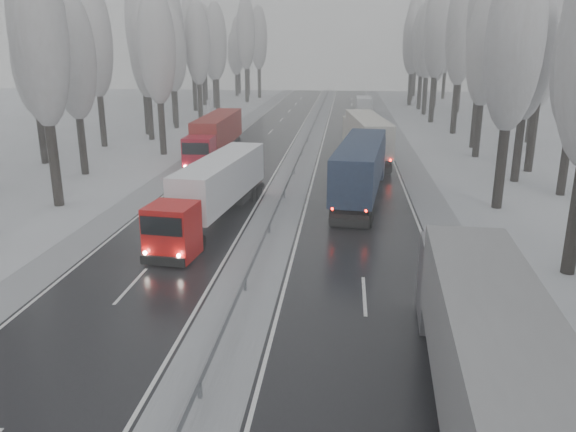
% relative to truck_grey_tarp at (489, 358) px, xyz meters
% --- Properties ---
extents(carriageway_right, '(7.50, 200.00, 0.03)m').
position_rel_truck_grey_tarp_xyz_m(carriageway_right, '(-2.94, 27.01, -2.52)').
color(carriageway_right, black).
rests_on(carriageway_right, ground).
extents(carriageway_left, '(7.50, 200.00, 0.03)m').
position_rel_truck_grey_tarp_xyz_m(carriageway_left, '(-13.44, 27.01, -2.52)').
color(carriageway_left, black).
rests_on(carriageway_left, ground).
extents(median_slush, '(3.00, 200.00, 0.04)m').
position_rel_truck_grey_tarp_xyz_m(median_slush, '(-8.19, 27.01, -2.51)').
color(median_slush, '#9DA0A5').
rests_on(median_slush, ground).
extents(shoulder_right, '(2.40, 200.00, 0.04)m').
position_rel_truck_grey_tarp_xyz_m(shoulder_right, '(2.01, 27.01, -2.51)').
color(shoulder_right, '#9DA0A5').
rests_on(shoulder_right, ground).
extents(shoulder_left, '(2.40, 200.00, 0.04)m').
position_rel_truck_grey_tarp_xyz_m(shoulder_left, '(-18.39, 27.01, -2.51)').
color(shoulder_left, '#9DA0A5').
rests_on(shoulder_left, ground).
extents(median_guardrail, '(0.12, 200.00, 0.76)m').
position_rel_truck_grey_tarp_xyz_m(median_guardrail, '(-8.19, 26.99, -1.94)').
color(median_guardrail, slate).
rests_on(median_guardrail, ground).
extents(tree_18, '(3.60, 3.60, 16.58)m').
position_rel_truck_grey_tarp_xyz_m(tree_18, '(6.31, 24.04, 8.17)').
color(tree_18, black).
rests_on(tree_18, ground).
extents(tree_20, '(3.60, 3.60, 15.71)m').
position_rel_truck_grey_tarp_xyz_m(tree_20, '(9.70, 32.17, 7.61)').
color(tree_20, black).
rests_on(tree_20, ground).
extents(tree_21, '(3.60, 3.60, 18.62)m').
position_rel_truck_grey_tarp_xyz_m(tree_21, '(11.93, 36.17, 9.47)').
color(tree_21, black).
rests_on(tree_21, ground).
extents(tree_22, '(3.60, 3.60, 15.86)m').
position_rel_truck_grey_tarp_xyz_m(tree_22, '(8.83, 42.61, 7.71)').
color(tree_22, black).
rests_on(tree_22, ground).
extents(tree_23, '(3.60, 3.60, 13.55)m').
position_rel_truck_grey_tarp_xyz_m(tree_23, '(15.11, 46.61, 6.23)').
color(tree_23, black).
rests_on(tree_23, ground).
extents(tree_24, '(3.60, 3.60, 20.49)m').
position_rel_truck_grey_tarp_xyz_m(tree_24, '(9.70, 48.03, 10.65)').
color(tree_24, black).
rests_on(tree_24, ground).
extents(tree_25, '(3.60, 3.60, 19.44)m').
position_rel_truck_grey_tarp_xyz_m(tree_25, '(16.62, 52.03, 9.99)').
color(tree_25, black).
rests_on(tree_25, ground).
extents(tree_26, '(3.60, 3.60, 18.78)m').
position_rel_truck_grey_tarp_xyz_m(tree_26, '(9.37, 58.28, 9.57)').
color(tree_26, black).
rests_on(tree_26, ground).
extents(tree_27, '(3.60, 3.60, 17.62)m').
position_rel_truck_grey_tarp_xyz_m(tree_27, '(16.52, 62.28, 8.83)').
color(tree_27, black).
rests_on(tree_27, ground).
extents(tree_28, '(3.60, 3.60, 19.62)m').
position_rel_truck_grey_tarp_xyz_m(tree_28, '(8.15, 68.96, 10.10)').
color(tree_28, black).
rests_on(tree_28, ground).
extents(tree_29, '(3.60, 3.60, 18.11)m').
position_rel_truck_grey_tarp_xyz_m(tree_29, '(15.52, 72.96, 9.14)').
color(tree_29, black).
rests_on(tree_29, ground).
extents(tree_30, '(3.60, 3.60, 17.86)m').
position_rel_truck_grey_tarp_xyz_m(tree_30, '(8.37, 78.71, 8.98)').
color(tree_30, black).
rests_on(tree_30, ground).
extents(tree_31, '(3.60, 3.60, 18.58)m').
position_rel_truck_grey_tarp_xyz_m(tree_31, '(14.28, 82.71, 9.44)').
color(tree_31, black).
rests_on(tree_31, ground).
extents(tree_32, '(3.60, 3.60, 17.33)m').
position_rel_truck_grey_tarp_xyz_m(tree_32, '(8.44, 86.22, 8.65)').
color(tree_32, black).
rests_on(tree_32, ground).
extents(tree_33, '(3.60, 3.60, 14.33)m').
position_rel_truck_grey_tarp_xyz_m(tree_33, '(11.57, 90.22, 6.73)').
color(tree_33, black).
rests_on(tree_33, ground).
extents(tree_34, '(3.60, 3.60, 17.63)m').
position_rel_truck_grey_tarp_xyz_m(tree_34, '(7.54, 93.32, 8.84)').
color(tree_34, black).
rests_on(tree_34, ground).
extents(tree_35, '(3.60, 3.60, 18.25)m').
position_rel_truck_grey_tarp_xyz_m(tree_35, '(16.75, 97.32, 9.23)').
color(tree_35, black).
rests_on(tree_35, ground).
extents(tree_36, '(3.60, 3.60, 20.23)m').
position_rel_truck_grey_tarp_xyz_m(tree_36, '(8.84, 103.17, 10.49)').
color(tree_36, black).
rests_on(tree_36, ground).
extents(tree_37, '(3.60, 3.60, 16.37)m').
position_rel_truck_grey_tarp_xyz_m(tree_37, '(15.83, 107.17, 8.03)').
color(tree_37, black).
rests_on(tree_37, ground).
extents(tree_38, '(3.60, 3.60, 17.97)m').
position_rel_truck_grey_tarp_xyz_m(tree_38, '(10.54, 113.73, 9.06)').
color(tree_38, black).
rests_on(tree_38, ground).
extents(tree_39, '(3.60, 3.60, 16.19)m').
position_rel_truck_grey_tarp_xyz_m(tree_39, '(13.36, 117.73, 7.92)').
color(tree_39, black).
rests_on(tree_39, ground).
extents(tree_58, '(3.60, 3.60, 17.21)m').
position_rel_truck_grey_tarp_xyz_m(tree_58, '(-23.32, 21.57, 8.57)').
color(tree_58, black).
rests_on(tree_58, ground).
extents(tree_60, '(3.60, 3.60, 14.84)m').
position_rel_truck_grey_tarp_xyz_m(tree_60, '(-25.94, 31.21, 7.06)').
color(tree_60, black).
rests_on(tree_60, ground).
extents(tree_61, '(3.60, 3.60, 13.95)m').
position_rel_truck_grey_tarp_xyz_m(tree_61, '(-31.71, 35.21, 6.48)').
color(tree_61, black).
rests_on(tree_61, ground).
extents(tree_62, '(3.60, 3.60, 16.04)m').
position_rel_truck_grey_tarp_xyz_m(tree_62, '(-22.14, 40.73, 7.82)').
color(tree_62, black).
rests_on(tree_62, ground).
extents(tree_63, '(3.60, 3.60, 16.88)m').
position_rel_truck_grey_tarp_xyz_m(tree_63, '(-30.04, 44.73, 8.36)').
color(tree_63, black).
rests_on(tree_63, ground).
extents(tree_64, '(3.60, 3.60, 15.42)m').
position_rel_truck_grey_tarp_xyz_m(tree_64, '(-26.46, 49.72, 7.42)').
color(tree_64, black).
rests_on(tree_64, ground).
extents(tree_65, '(3.60, 3.60, 19.48)m').
position_rel_truck_grey_tarp_xyz_m(tree_65, '(-28.25, 53.72, 10.01)').
color(tree_65, black).
rests_on(tree_65, ground).
extents(tree_66, '(3.60, 3.60, 15.23)m').
position_rel_truck_grey_tarp_xyz_m(tree_66, '(-26.35, 59.35, 7.30)').
color(tree_66, black).
rests_on(tree_66, ground).
extents(tree_67, '(3.60, 3.60, 17.09)m').
position_rel_truck_grey_tarp_xyz_m(tree_67, '(-27.74, 63.35, 8.50)').
color(tree_67, black).
rests_on(tree_67, ground).
extents(tree_68, '(3.60, 3.60, 16.65)m').
position_rel_truck_grey_tarp_xyz_m(tree_68, '(-24.77, 66.12, 8.21)').
color(tree_68, black).
rests_on(tree_68, ground).
extents(tree_69, '(3.60, 3.60, 19.35)m').
position_rel_truck_grey_tarp_xyz_m(tree_69, '(-29.61, 70.12, 9.93)').
color(tree_69, black).
rests_on(tree_69, ground).
extents(tree_70, '(3.60, 3.60, 17.09)m').
position_rel_truck_grey_tarp_xyz_m(tree_70, '(-24.52, 76.20, 8.49)').
color(tree_70, black).
rests_on(tree_70, ground).
extents(tree_71, '(3.60, 3.60, 19.61)m').
position_rel_truck_grey_tarp_xyz_m(tree_71, '(-29.28, 80.20, 10.09)').
color(tree_71, black).
rests_on(tree_71, ground).
extents(tree_72, '(3.60, 3.60, 15.11)m').
position_rel_truck_grey_tarp_xyz_m(tree_72, '(-27.12, 85.54, 7.23)').
color(tree_72, black).
rests_on(tree_72, ground).
extents(tree_73, '(3.60, 3.60, 17.22)m').
position_rel_truck_grey_tarp_xyz_m(tree_73, '(-30.01, 89.54, 8.57)').
color(tree_73, black).
rests_on(tree_73, ground).
extents(tree_74, '(3.60, 3.60, 19.68)m').
position_rel_truck_grey_tarp_xyz_m(tree_74, '(-23.27, 96.34, 10.14)').
color(tree_74, black).
rests_on(tree_74, ground).
extents(tree_75, '(3.60, 3.60, 18.60)m').
position_rel_truck_grey_tarp_xyz_m(tree_75, '(-32.39, 100.34, 9.46)').
color(tree_75, black).
rests_on(tree_75, ground).
extents(tree_76, '(3.60, 3.60, 18.55)m').
position_rel_truck_grey_tarp_xyz_m(tree_76, '(-22.24, 105.73, 9.42)').
color(tree_76, black).
rests_on(tree_76, ground).
extents(tree_77, '(3.60, 3.60, 14.32)m').
position_rel_truck_grey_tarp_xyz_m(tree_77, '(-27.86, 109.73, 6.73)').
color(tree_77, black).
rests_on(tree_77, ground).
extents(tree_78, '(3.60, 3.60, 19.55)m').
position_rel_truck_grey_tarp_xyz_m(tree_78, '(-25.75, 112.32, 10.06)').
color(tree_78, black).
rests_on(tree_78, ground).
extents(tree_79, '(3.60, 3.60, 17.07)m').
position_rel_truck_grey_tarp_xyz_m(tree_79, '(-28.53, 116.32, 8.48)').
color(tree_79, black).
rests_on(tree_79, ground).
extents(truck_grey_tarp, '(3.64, 17.04, 4.34)m').
position_rel_truck_grey_tarp_xyz_m(truck_grey_tarp, '(0.00, 0.00, 0.00)').
color(truck_grey_tarp, '#545359').
rests_on(truck_grey_tarp, ground).
extents(truck_blue_box, '(4.39, 16.59, 4.22)m').
position_rel_truck_grey_tarp_xyz_m(truck_blue_box, '(-2.76, 25.43, -0.07)').
color(truck_blue_box, '#1C2847').
rests_on(truck_blue_box, ground).
extents(truck_cream_box, '(4.49, 16.34, 4.15)m').
position_rel_truck_grey_tarp_xyz_m(truck_cream_box, '(-2.08, 40.41, -0.11)').
color(truck_cream_box, beige).
rests_on(truck_cream_box, ground).
extents(box_truck_distant, '(2.33, 7.49, 2.79)m').
position_rel_truck_grey_tarp_xyz_m(box_truck_distant, '(-1.25, 77.49, -1.11)').
color(box_truck_distant, '#B9BCC0').
rests_on(box_truck_distant, ground).
extents(truck_red_white, '(3.90, 14.83, 3.77)m').
position_rel_truck_grey_tarp_xyz_m(truck_red_white, '(-11.76, 19.11, -0.33)').
color(truck_red_white, '#BE0B0A').
rests_on(truck_red_white, ground).
extents(truck_red_red, '(2.66, 15.71, 4.02)m').
position_rel_truck_grey_tarp_xyz_m(truck_red_red, '(-16.40, 39.37, -0.19)').
color(truck_red_red, maroon).
rests_on(truck_red_red, ground).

